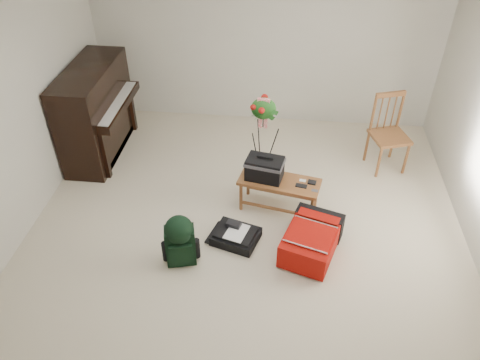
# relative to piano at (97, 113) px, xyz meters

# --- Properties ---
(floor) EXTENTS (5.00, 5.50, 0.01)m
(floor) POSITION_rel_piano_xyz_m (2.19, -1.60, -0.60)
(floor) COLOR beige
(floor) RESTS_ON ground
(ceiling) EXTENTS (5.00, 5.50, 0.01)m
(ceiling) POSITION_rel_piano_xyz_m (2.19, -1.60, 1.90)
(ceiling) COLOR white
(ceiling) RESTS_ON wall_back
(wall_back) EXTENTS (5.00, 0.04, 2.50)m
(wall_back) POSITION_rel_piano_xyz_m (2.19, 1.15, 0.65)
(wall_back) COLOR beige
(wall_back) RESTS_ON floor
(wall_left) EXTENTS (0.04, 5.50, 2.50)m
(wall_left) POSITION_rel_piano_xyz_m (-0.31, -1.60, 0.65)
(wall_left) COLOR beige
(wall_left) RESTS_ON floor
(piano) EXTENTS (0.71, 1.50, 1.25)m
(piano) POSITION_rel_piano_xyz_m (0.00, 0.00, 0.00)
(piano) COLOR black
(piano) RESTS_ON floor
(bench) EXTENTS (1.01, 0.56, 0.73)m
(bench) POSITION_rel_piano_xyz_m (2.41, -0.99, -0.08)
(bench) COLOR brown
(bench) RESTS_ON floor
(dining_chair) EXTENTS (0.56, 0.56, 1.03)m
(dining_chair) POSITION_rel_piano_xyz_m (3.93, 0.06, -0.10)
(dining_chair) COLOR brown
(dining_chair) RESTS_ON floor
(red_suitcase) EXTENTS (0.72, 0.90, 0.33)m
(red_suitcase) POSITION_rel_piano_xyz_m (2.92, -1.62, -0.43)
(red_suitcase) COLOR red
(red_suitcase) RESTS_ON floor
(black_duffel) EXTENTS (0.58, 0.52, 0.21)m
(black_duffel) POSITION_rel_piano_xyz_m (2.09, -1.59, -0.52)
(black_duffel) COLOR black
(black_duffel) RESTS_ON floor
(green_backpack) EXTENTS (0.34, 0.32, 0.61)m
(green_backpack) POSITION_rel_piano_xyz_m (1.55, -1.96, -0.26)
(green_backpack) COLOR black
(green_backpack) RESTS_ON floor
(flower_stand) EXTENTS (0.43, 0.43, 1.23)m
(flower_stand) POSITION_rel_piano_xyz_m (2.29, -0.44, 0.00)
(flower_stand) COLOR black
(flower_stand) RESTS_ON floor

